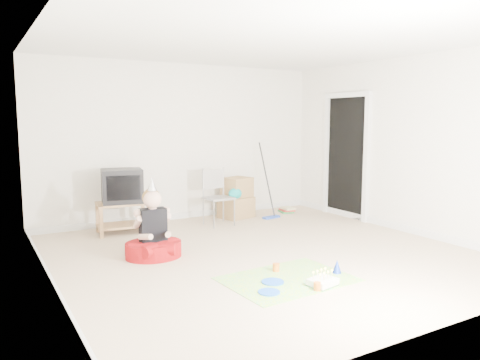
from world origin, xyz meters
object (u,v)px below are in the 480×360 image
cardboard_boxes (237,198)px  birthday_cake (322,282)px  tv_stand (123,215)px  crt_tv (122,186)px  seated_woman (153,240)px  folding_chair (219,198)px

cardboard_boxes → birthday_cake: bearing=-105.2°
cardboard_boxes → birthday_cake: cardboard_boxes is taller
tv_stand → crt_tv: (0.00, -0.00, 0.44)m
crt_tv → cardboard_boxes: bearing=14.6°
crt_tv → birthday_cake: 3.48m
seated_woman → birthday_cake: size_ratio=3.21×
tv_stand → folding_chair: (1.47, -0.26, 0.17)m
cardboard_boxes → birthday_cake: (-0.91, -3.36, -0.29)m
tv_stand → cardboard_boxes: cardboard_boxes is taller
crt_tv → birthday_cake: bearing=-60.2°
seated_woman → birthday_cake: 2.16m
folding_chair → seated_woman: (-1.50, -1.15, -0.22)m
cardboard_boxes → seated_woman: 2.56m
birthday_cake → tv_stand: bearing=108.8°
crt_tv → folding_chair: 1.52m
crt_tv → cardboard_boxes: (2.02, 0.13, -0.38)m
tv_stand → crt_tv: 0.44m
crt_tv → folding_chair: bearing=1.1°
tv_stand → folding_chair: 1.50m
tv_stand → folding_chair: size_ratio=0.87×
crt_tv → birthday_cake: crt_tv is taller
tv_stand → birthday_cake: size_ratio=2.54×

